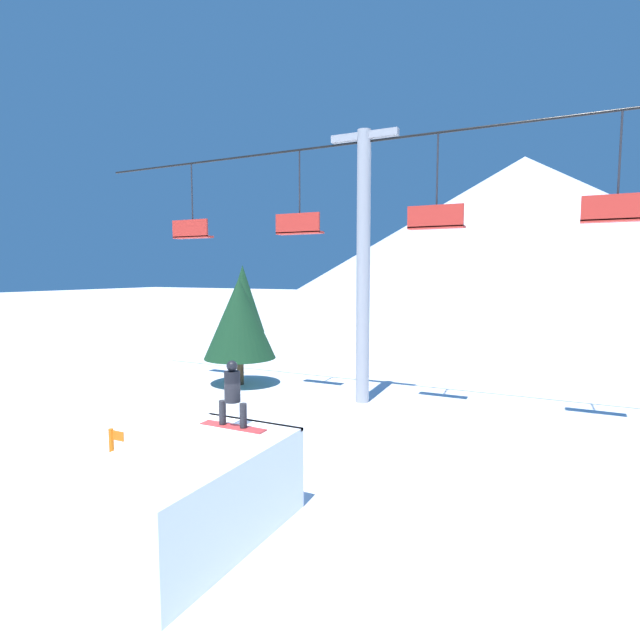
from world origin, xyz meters
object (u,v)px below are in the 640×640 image
Objects in this scene: pine_tree_near at (240,318)px; trail_marker at (113,459)px; snow_ramp at (192,495)px; snowboarder at (232,394)px.

trail_marker is (3.62, -9.58, -2.00)m from pine_tree_near.
pine_tree_near reaches higher than snow_ramp.
trail_marker is (-2.62, -0.64, -1.52)m from snowboarder.
snowboarder is 3.10m from trail_marker.
pine_tree_near is at bearing 121.70° from snow_ramp.
pine_tree_near is (-6.34, 10.26, 1.94)m from snow_ramp.
snowboarder reaches higher than snow_ramp.
snowboarder is at bearing 94.18° from snow_ramp.
snow_ramp is 1.97m from snowboarder.
snow_ramp is 12.22m from pine_tree_near.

